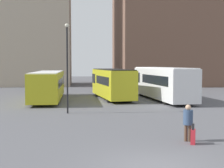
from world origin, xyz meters
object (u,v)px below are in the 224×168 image
at_px(lamp_post_0, 67,62).
at_px(bus_1, 112,83).
at_px(bus_2, 162,82).
at_px(traveler, 188,120).
at_px(suitcase, 193,137).
at_px(bus_0, 48,85).

bearing_deg(lamp_post_0, bus_1, 65.15).
relative_size(bus_2, traveler, 6.98).
xyz_separation_m(bus_1, suitcase, (1.69, -18.40, -1.31)).
bearing_deg(bus_0, lamp_post_0, -165.81).
xyz_separation_m(bus_2, suitcase, (-3.20, -17.22, -1.42)).
bearing_deg(suitcase, bus_0, 46.87).
relative_size(bus_0, bus_1, 1.23).
relative_size(bus_0, traveler, 6.70).
height_order(bus_0, bus_2, bus_2).
bearing_deg(bus_0, traveler, -155.47).
xyz_separation_m(traveler, lamp_post_0, (-5.83, 8.82, 2.73)).
bearing_deg(bus_1, bus_2, -111.52).
distance_m(bus_1, bus_2, 5.03).
xyz_separation_m(traveler, suitcase, (0.06, -0.51, -0.68)).
relative_size(bus_1, traveler, 5.46).
bearing_deg(suitcase, bus_1, 27.81).
xyz_separation_m(bus_0, bus_2, (11.30, -0.72, 0.21)).
height_order(traveler, suitcase, traveler).
bearing_deg(bus_1, traveler, 177.23).
height_order(suitcase, lamp_post_0, lamp_post_0).
height_order(bus_1, lamp_post_0, lamp_post_0).
distance_m(bus_0, suitcase, 19.73).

